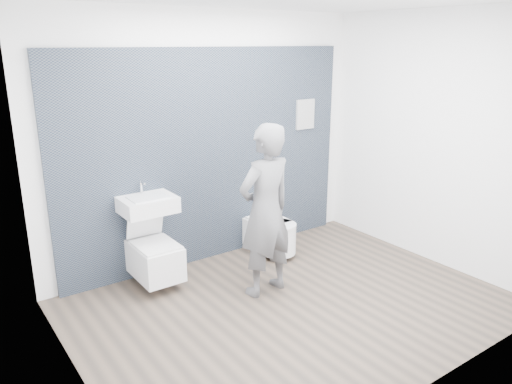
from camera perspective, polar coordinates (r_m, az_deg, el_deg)
ground at (r=4.97m, az=4.11°, el=-12.76°), size 4.00×4.00×0.00m
room_shell at (r=4.39m, az=4.59°, el=7.42°), size 4.00×4.00×4.00m
tile_wall at (r=6.05m, az=-4.82°, el=-7.14°), size 3.60×0.06×2.40m
washbasin at (r=5.17m, az=-12.26°, el=-1.37°), size 0.54×0.41×0.41m
toilet_square at (r=5.29m, az=-11.48°, el=-7.39°), size 0.41×0.60×0.79m
toilet_rounded at (r=5.98m, az=1.89°, el=-4.92°), size 0.40×0.68×0.37m
info_placard at (r=6.74m, az=5.27°, el=-4.57°), size 0.28×0.03×0.37m
visitor at (r=4.87m, az=1.08°, el=-2.19°), size 0.67×0.47×1.73m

